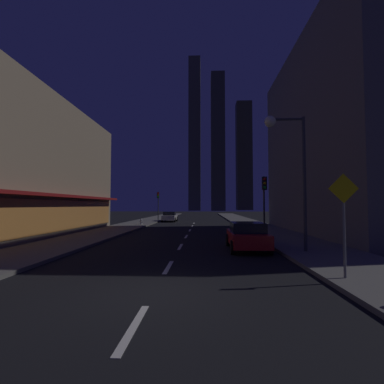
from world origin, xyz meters
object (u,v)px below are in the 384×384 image
Objects in this scene: traffic_light_near_right at (264,193)px; street_lamp_right at (287,149)px; pedestrian_crossing_sign at (344,216)px; car_parked_near at (247,236)px; traffic_light_far_left at (158,200)px; car_parked_far at (170,216)px; fire_hydrant_far_left at (141,222)px.

traffic_light_near_right is 0.64× the size of street_lamp_right.
pedestrian_crossing_sign is (0.22, -4.96, -3.05)m from street_lamp_right.
pedestrian_crossing_sign is at bearing -71.91° from car_parked_near.
traffic_light_far_left is at bearing 108.91° from pedestrian_crossing_sign.
fire_hydrant_far_left is at bearing -105.97° from car_parked_far.
street_lamp_right is at bearing 92.54° from pedestrian_crossing_sign.
pedestrian_crossing_sign is (9.20, -31.23, 1.28)m from car_parked_far.
car_parked_far is at bearing -31.81° from traffic_light_far_left.
car_parked_far is (-7.20, 25.11, 0.00)m from car_parked_near.
traffic_light_far_left is at bearing 111.62° from street_lamp_right.
traffic_light_near_right is 24.32m from traffic_light_far_left.
car_parked_far is 32.58m from pedestrian_crossing_sign.
pedestrian_crossing_sign is at bearing -63.63° from fire_hydrant_far_left.
car_parked_far is at bearing 106.41° from pedestrian_crossing_sign.
traffic_light_near_right is (11.40, -12.48, 2.74)m from fire_hydrant_far_left.
fire_hydrant_far_left is at bearing 132.42° from traffic_light_near_right.
traffic_light_near_right reaches higher than fire_hydrant_far_left.
fire_hydrant_far_left is 9.62m from traffic_light_far_left.
pedestrian_crossing_sign is at bearing -89.47° from traffic_light_near_right.
fire_hydrant_far_left is 21.93m from street_lamp_right.
street_lamp_right is (-0.12, -5.75, 1.87)m from traffic_light_near_right.
fire_hydrant_far_left is 0.10× the size of street_lamp_right.
traffic_light_far_left reaches higher than car_parked_near.
street_lamp_right is 5.83m from pedestrian_crossing_sign.
traffic_light_far_left is at bearing 87.51° from fire_hydrant_far_left.
street_lamp_right is (1.78, -1.16, 4.33)m from car_parked_near.
street_lamp_right is (11.28, -18.23, 4.61)m from fire_hydrant_far_left.
street_lamp_right is at bearing -71.13° from car_parked_far.
car_parked_near is at bearing -60.90° from fire_hydrant_far_left.
fire_hydrant_far_left is (-2.30, -8.04, -0.29)m from car_parked_far.
fire_hydrant_far_left is at bearing 121.75° from street_lamp_right.
traffic_light_far_left reaches higher than car_parked_far.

